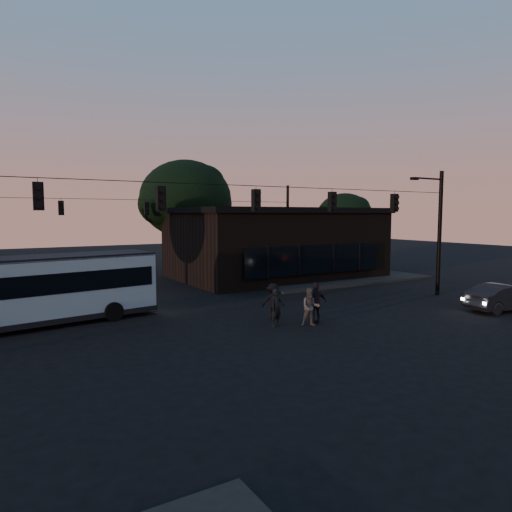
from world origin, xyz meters
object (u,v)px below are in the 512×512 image
bus (29,288)px  pedestrian_a (276,308)px  pedestrian_b (311,307)px  pedestrian_d (273,301)px  car (505,297)px  pedestrian_c (316,303)px  building (275,242)px

bus → pedestrian_a: 10.80m
pedestrian_a → pedestrian_b: bearing=-41.8°
pedestrian_d → bus: bearing=3.4°
car → pedestrian_c: pedestrian_c is taller
pedestrian_a → pedestrian_c: bearing=-26.8°
pedestrian_a → pedestrian_c: pedestrian_c is taller
car → pedestrian_d: (-11.12, 4.59, 0.15)m
bus → pedestrian_b: size_ratio=6.59×
bus → pedestrian_c: size_ratio=5.95×
bus → pedestrian_a: size_ratio=6.78×
pedestrian_a → car: bearing=-28.1°
bus → pedestrian_a: bearing=-38.9°
bus → car: bus is taller
building → pedestrian_b: size_ratio=9.07×
pedestrian_c → building: bearing=-108.4°
pedestrian_a → pedestrian_d: 1.44m
car → pedestrian_d: 12.04m
car → pedestrian_b: bearing=85.0°
car → pedestrian_b: 10.78m
pedestrian_c → car: bearing=172.4°
building → pedestrian_b: (-7.54, -14.20, -1.86)m
pedestrian_b → pedestrian_d: size_ratio=1.01×
pedestrian_a → pedestrian_b: size_ratio=0.97×
bus → car: size_ratio=2.66×
bus → pedestrian_c: 12.60m
bus → pedestrian_b: bus is taller
car → pedestrian_c: bearing=82.8°
building → bus: (-18.12, -7.99, -0.98)m
pedestrian_c → pedestrian_a: bearing=-6.1°
building → car: building is taller
bus → pedestrian_c: bus is taller
pedestrian_a → pedestrian_d: bearing=50.4°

